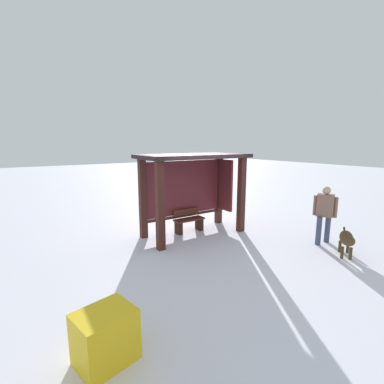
% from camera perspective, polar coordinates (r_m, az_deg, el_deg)
% --- Properties ---
extents(ground_plane, '(60.00, 60.00, 0.00)m').
position_cam_1_polar(ground_plane, '(8.42, 0.37, -8.83)').
color(ground_plane, white).
extents(bus_shelter, '(3.24, 1.56, 2.44)m').
position_cam_1_polar(bus_shelter, '(8.20, 0.26, 3.11)').
color(bus_shelter, '#401E17').
rests_on(bus_shelter, ground).
extents(bench_left_inside, '(0.97, 0.37, 0.71)m').
position_cam_1_polar(bench_left_inside, '(8.55, -0.69, -6.31)').
color(bench_left_inside, '#55261B').
rests_on(bench_left_inside, ground).
extents(person_walking, '(0.58, 0.59, 1.61)m').
position_cam_1_polar(person_walking, '(8.25, 26.22, -3.57)').
color(person_walking, '#876050').
rests_on(person_walking, ground).
extents(dog, '(0.86, 0.68, 0.65)m').
position_cam_1_polar(dog, '(7.67, 29.83, -8.63)').
color(dog, '#4A381F').
rests_on(dog, ground).
extents(grit_bin, '(0.81, 0.71, 0.70)m').
position_cam_1_polar(grit_bin, '(4.03, -17.82, -27.07)').
color(grit_bin, yellow).
rests_on(grit_bin, ground).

